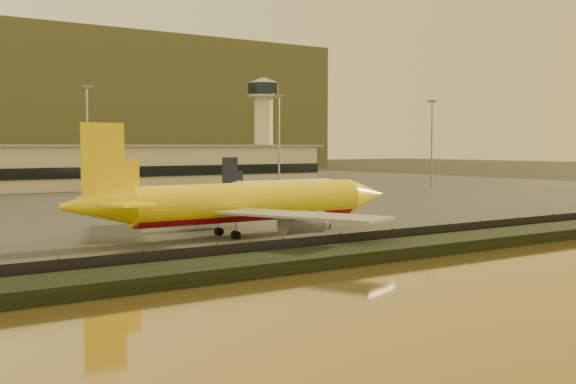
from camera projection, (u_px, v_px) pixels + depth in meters
name	position (u px, v px, depth m)	size (l,w,h in m)	color
ground	(359.00, 235.00, 100.54)	(900.00, 900.00, 0.00)	black
embankment	(452.00, 243.00, 86.63)	(320.00, 7.00, 1.40)	black
tarmac	(107.00, 196.00, 178.01)	(320.00, 220.00, 0.20)	#2D2D2D
perimeter_fence	(428.00, 235.00, 89.85)	(300.00, 0.05, 2.20)	black
terminal_building	(13.00, 169.00, 194.19)	(202.00, 25.00, 12.60)	#C8B28B
control_tower	(264.00, 119.00, 246.26)	(11.20, 11.20, 35.50)	#C8B28B
apron_light_masts	(199.00, 132.00, 169.33)	(152.20, 12.20, 25.40)	slate
dhl_cargo_jet	(244.00, 203.00, 97.39)	(49.80, 48.99, 14.93)	yellow
white_narrowbody_jet	(283.00, 188.00, 158.22)	(34.08, 33.41, 9.83)	white
gse_vehicle_yellow	(278.00, 212.00, 123.34)	(4.28, 1.93, 1.93)	yellow
gse_vehicle_white	(169.00, 216.00, 115.83)	(4.03, 1.81, 1.81)	white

